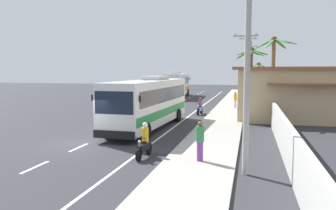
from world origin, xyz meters
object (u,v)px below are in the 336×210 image
Objects in this scene: coach_bus_far_lane at (177,84)px; utility_pole_distant at (251,66)px; utility_pole_nearest at (248,50)px; palm_third at (258,74)px; motorcycle_beside_bus at (200,108)px; roadside_building at (327,93)px; coach_bus_foreground at (149,101)px; pedestrian_near_kerb at (200,140)px; utility_pole_mid at (245,68)px; palm_nearest at (251,69)px; utility_pole_far at (248,63)px; palm_second at (273,62)px; motorcycle_trailing at (144,143)px; pedestrian_midwalk at (235,100)px.

utility_pole_distant reaches higher than coach_bus_far_lane.
coach_bus_far_lane is 39.48m from utility_pole_nearest.
utility_pole_nearest is 1.91× the size of palm_third.
motorcycle_beside_bus is 0.13× the size of roadside_building.
utility_pole_nearest is at bearing -110.12° from roadside_building.
utility_pole_nearest is 50.66m from utility_pole_distant.
coach_bus_foreground is 6.75× the size of pedestrian_near_kerb.
palm_nearest is at bearing -79.23° from utility_pole_mid.
pedestrian_near_kerb is 32.91m from utility_pole_far.
palm_second is 7.70m from palm_third.
coach_bus_far_lane is 1.19× the size of utility_pole_far.
utility_pole_nearest is at bearing -89.45° from utility_pole_far.
utility_pole_nearest reaches higher than motorcycle_beside_bus.
pedestrian_midwalk reaches higher than motorcycle_trailing.
palm_second is (1.93, 3.74, 0.68)m from palm_nearest.
utility_pole_distant reaches higher than coach_bus_foreground.
pedestrian_midwalk is 0.18× the size of utility_pole_nearest.
motorcycle_beside_bus is 5.91m from pedestrian_midwalk.
motorcycle_beside_bus is 16.74m from utility_pole_far.
palm_nearest is 1.19× the size of palm_third.
pedestrian_near_kerb is 24.79m from palm_third.
palm_nearest is at bearing -152.58° from roadside_building.
utility_pole_mid reaches higher than motorcycle_trailing.
utility_pole_distant reaches higher than palm_third.
utility_pole_distant is (0.43, 33.77, 0.61)m from utility_pole_mid.
roadside_building is (4.42, -0.45, -2.68)m from palm_second.
palm_second is (2.05, 18.11, -0.03)m from utility_pole_nearest.
coach_bus_foreground is at bearing -137.07° from palm_second.
palm_third is 0.32× the size of roadside_building.
pedestrian_near_kerb is (2.46, -17.01, 0.43)m from motorcycle_beside_bus.
palm_second is (2.41, 1.23, 0.60)m from utility_pole_mid.
utility_pole_mid reaches higher than palm_nearest.
utility_pole_distant is at bearing 89.26° from utility_pole_mid.
motorcycle_trailing is 24.79m from palm_third.
roadside_building is at bearing 103.36° from pedestrian_midwalk.
coach_bus_far_lane is at bearing -98.71° from pedestrian_midwalk.
utility_pole_far is at bearing 74.66° from coach_bus_foreground.
utility_pole_far reaches higher than pedestrian_midwalk.
coach_bus_foreground is 6.11× the size of motorcycle_trailing.
utility_pole_mid is at bearing -98.11° from palm_third.
pedestrian_near_kerb is 17.85m from palm_second.
utility_pole_nearest is 16.90m from utility_pole_mid.
utility_pole_nearest is 19.01m from roadside_building.
pedestrian_midwalk is at bearing 81.26° from motorcycle_trailing.
coach_bus_foreground is 41.57m from utility_pole_distant.
utility_pole_mid is at bearing 47.33° from coach_bus_foreground.
coach_bus_far_lane is at bearing 107.99° from motorcycle_beside_bus.
palm_third is at bearing -175.08° from pedestrian_midwalk.
palm_second reaches higher than motorcycle_beside_bus.
utility_pole_nearest is at bearing -90.08° from utility_pole_distant.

